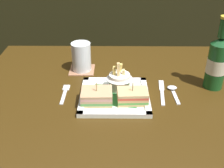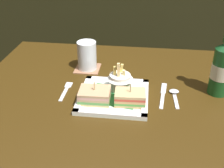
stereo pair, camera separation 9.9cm
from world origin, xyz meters
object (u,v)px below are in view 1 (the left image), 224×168
dining_table (110,128)px  beer_bottle (217,62)px  sandwich_half_right (132,96)px  square_plate (115,96)px  water_glass (81,58)px  fries_cup (119,79)px  knife (162,91)px  fork (65,93)px  sandwich_half_left (97,96)px  spoon (173,90)px

dining_table → beer_bottle: size_ratio=3.79×
sandwich_half_right → square_plate: bearing=147.4°
sandwich_half_right → water_glass: 0.31m
beer_bottle → dining_table: bearing=-176.1°
water_glass → beer_bottle: bearing=-14.3°
beer_bottle → fries_cup: bearing=-174.1°
dining_table → square_plate: size_ratio=4.26×
sandwich_half_right → knife: bearing=36.5°
water_glass → fork: size_ratio=0.90×
square_plate → fork: 0.18m
sandwich_half_right → beer_bottle: (0.30, 0.12, 0.07)m
dining_table → fries_cup: size_ratio=9.26×
beer_bottle → fork: 0.55m
square_plate → sandwich_half_right: sandwich_half_right is taller
sandwich_half_left → knife: 0.25m
beer_bottle → knife: beer_bottle is taller
sandwich_half_right → fork: size_ratio=0.81×
sandwich_half_left → water_glass: (-0.07, 0.25, 0.02)m
fries_cup → water_glass: size_ratio=0.95×
sandwich_half_left → spoon: sandwich_half_left is taller
square_plate → spoon: 0.22m
fries_cup → beer_bottle: beer_bottle is taller
beer_bottle → knife: 0.22m
fries_cup → fork: (-0.19, -0.02, -0.05)m
beer_bottle → spoon: (-0.15, -0.03, -0.10)m
sandwich_half_right → knife: 0.14m
sandwich_half_left → water_glass: size_ratio=0.91×
sandwich_half_right → beer_bottle: bearing=21.3°
sandwich_half_left → sandwich_half_right: sandwich_half_right is taller
water_glass → fork: bearing=-103.9°
dining_table → spoon: spoon is taller
dining_table → sandwich_half_right: 0.24m
sandwich_half_right → fork: bearing=164.2°
sandwich_half_left → knife: (0.23, 0.08, -0.03)m
sandwich_half_left → knife: bearing=19.8°
fries_cup → beer_bottle: size_ratio=0.41×
fork → dining_table: bearing=8.9°
knife → beer_bottle: bearing=10.5°
dining_table → sandwich_half_left: 0.23m
water_glass → spoon: bearing=-24.8°
square_plate → fork: bearing=170.7°
dining_table → water_glass: size_ratio=8.77×
spoon → fork: bearing=-177.3°
knife → sandwich_half_right: bearing=-143.5°
sandwich_half_left → fries_cup: bearing=47.5°
sandwich_half_left → spoon: 0.28m
sandwich_half_left → water_glass: water_glass is taller
dining_table → water_glass: bearing=127.1°
dining_table → beer_bottle: 0.47m
sandwich_half_left → beer_bottle: size_ratio=0.39×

